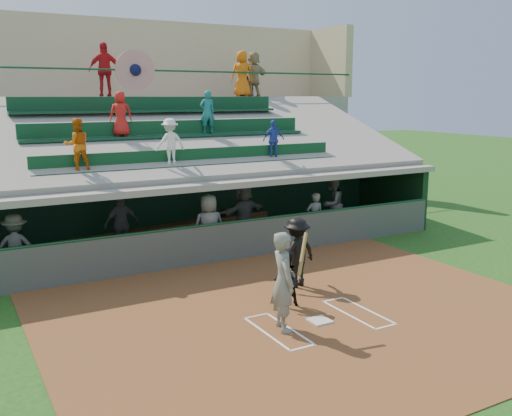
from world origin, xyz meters
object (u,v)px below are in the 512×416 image
batter_at_plate (284,281)px  trash_bin (247,87)px  catcher (286,279)px  home_plate (320,320)px

batter_at_plate → trash_bin: 15.29m
catcher → batter_at_plate: bearing=55.0°
batter_at_plate → trash_bin: size_ratio=2.28×
home_plate → batter_at_plate: bearing=178.9°
batter_at_plate → catcher: 1.37m
home_plate → trash_bin: (5.43, 13.34, 5.01)m
trash_bin → catcher: bearing=-114.6°
batter_at_plate → home_plate: bearing=-1.1°
batter_at_plate → catcher: batter_at_plate is taller
home_plate → batter_at_plate: size_ratio=0.21×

